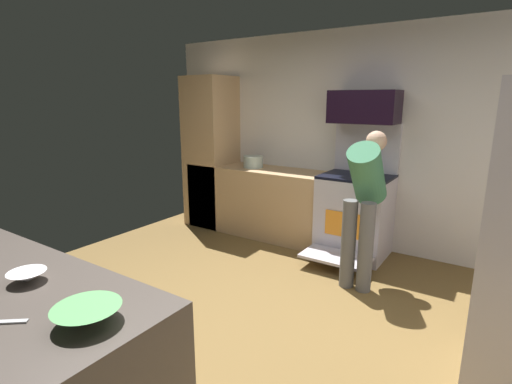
% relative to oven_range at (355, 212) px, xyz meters
% --- Properties ---
extents(ground_plane, '(5.20, 4.80, 0.02)m').
position_rel_oven_range_xyz_m(ground_plane, '(-0.26, -1.97, -0.52)').
color(ground_plane, brown).
extents(wall_back, '(5.20, 0.12, 2.60)m').
position_rel_oven_range_xyz_m(wall_back, '(-0.26, 0.37, 0.79)').
color(wall_back, silver).
rests_on(wall_back, ground).
extents(lower_cabinet_run, '(2.40, 0.60, 0.90)m').
position_rel_oven_range_xyz_m(lower_cabinet_run, '(-1.16, 0.01, -0.06)').
color(lower_cabinet_run, tan).
rests_on(lower_cabinet_run, ground).
extents(cabinet_column, '(0.60, 0.60, 2.10)m').
position_rel_oven_range_xyz_m(cabinet_column, '(-2.16, 0.01, 0.54)').
color(cabinet_column, tan).
rests_on(cabinet_column, ground).
extents(oven_range, '(0.76, 1.05, 1.53)m').
position_rel_oven_range_xyz_m(oven_range, '(0.00, 0.00, 0.00)').
color(oven_range, '#BDB6C3').
rests_on(oven_range, ground).
extents(microwave, '(0.74, 0.38, 0.36)m').
position_rel_oven_range_xyz_m(microwave, '(0.00, 0.09, 1.20)').
color(microwave, black).
rests_on(microwave, oven_range).
extents(person_cook, '(0.31, 0.60, 1.49)m').
position_rel_oven_range_xyz_m(person_cook, '(0.32, -0.70, 0.37)').
color(person_cook, '#5D5D5D').
rests_on(person_cook, ground).
extents(counter_island, '(2.05, 0.80, 0.90)m').
position_rel_oven_range_xyz_m(counter_island, '(-0.71, -3.47, -0.06)').
color(counter_island, '#483F39').
rests_on(counter_island, ground).
extents(mixing_bowl_large, '(0.28, 0.28, 0.07)m').
position_rel_oven_range_xyz_m(mixing_bowl_large, '(0.07, -3.43, 0.43)').
color(mixing_bowl_large, '#529B55').
rests_on(mixing_bowl_large, counter_island).
extents(mixing_bowl_small, '(0.18, 0.18, 0.05)m').
position_rel_oven_range_xyz_m(mixing_bowl_small, '(-0.51, -3.38, 0.42)').
color(mixing_bowl_small, white).
rests_on(mixing_bowl_small, counter_island).
extents(stock_pot, '(0.26, 0.26, 0.15)m').
position_rel_oven_range_xyz_m(stock_pot, '(-1.43, 0.01, 0.47)').
color(stock_pot, '#B1C3B6').
rests_on(stock_pot, lower_cabinet_run).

